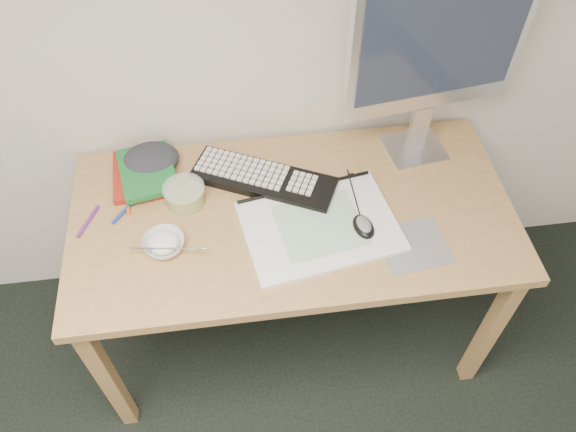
# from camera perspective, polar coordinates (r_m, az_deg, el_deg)

# --- Properties ---
(desk) EXTENTS (1.40, 0.70, 0.75)m
(desk) POSITION_cam_1_polar(r_m,az_deg,el_deg) (1.84, 0.47, -1.22)
(desk) COLOR tan
(desk) RESTS_ON ground
(mousepad) EXTENTS (0.22, 0.20, 0.00)m
(mousepad) POSITION_cam_1_polar(r_m,az_deg,el_deg) (1.73, 12.62, -2.90)
(mousepad) COLOR slate
(mousepad) RESTS_ON desk
(sketchpad) EXTENTS (0.51, 0.40, 0.01)m
(sketchpad) POSITION_cam_1_polar(r_m,az_deg,el_deg) (1.73, 3.27, -1.05)
(sketchpad) COLOR white
(sketchpad) RESTS_ON desk
(keyboard) EXTENTS (0.49, 0.34, 0.03)m
(keyboard) POSITION_cam_1_polar(r_m,az_deg,el_deg) (1.85, -2.49, 3.73)
(keyboard) COLOR black
(keyboard) RESTS_ON desk
(monitor) EXTENTS (0.56, 0.20, 0.65)m
(monitor) POSITION_cam_1_polar(r_m,az_deg,el_deg) (1.76, 14.98, 16.09)
(monitor) COLOR silver
(monitor) RESTS_ON desk
(mouse) EXTENTS (0.08, 0.11, 0.03)m
(mouse) POSITION_cam_1_polar(r_m,az_deg,el_deg) (1.72, 7.70, -0.86)
(mouse) COLOR black
(mouse) RESTS_ON sketchpad
(rice_bowl) EXTENTS (0.13, 0.13, 0.04)m
(rice_bowl) POSITION_cam_1_polar(r_m,az_deg,el_deg) (1.71, -12.46, -2.79)
(rice_bowl) COLOR silver
(rice_bowl) RESTS_ON desk
(chopsticks) EXTENTS (0.22, 0.05, 0.02)m
(chopsticks) POSITION_cam_1_polar(r_m,az_deg,el_deg) (1.67, -12.32, -3.25)
(chopsticks) COLOR #B1B1B3
(chopsticks) RESTS_ON rice_bowl
(fruit_tub) EXTENTS (0.17, 0.17, 0.06)m
(fruit_tub) POSITION_cam_1_polar(r_m,az_deg,el_deg) (1.80, -10.45, 2.14)
(fruit_tub) COLOR gold
(fruit_tub) RESTS_ON desk
(book_red) EXTENTS (0.19, 0.24, 0.02)m
(book_red) POSITION_cam_1_polar(r_m,az_deg,el_deg) (1.93, -14.79, 4.14)
(book_red) COLOR maroon
(book_red) RESTS_ON desk
(book_green) EXTENTS (0.21, 0.26, 0.02)m
(book_green) POSITION_cam_1_polar(r_m,az_deg,el_deg) (1.90, -14.12, 4.45)
(book_green) COLOR #19652B
(book_green) RESTS_ON book_red
(cloth_lump) EXTENTS (0.19, 0.17, 0.06)m
(cloth_lump) POSITION_cam_1_polar(r_m,az_deg,el_deg) (1.94, -13.75, 5.60)
(cloth_lump) COLOR #282B30
(cloth_lump) RESTS_ON desk
(pencil_pink) EXTENTS (0.15, 0.08, 0.01)m
(pencil_pink) POSITION_cam_1_polar(r_m,az_deg,el_deg) (1.82, 0.82, 2.36)
(pencil_pink) COLOR pink
(pencil_pink) RESTS_ON desk
(pencil_tan) EXTENTS (0.14, 0.15, 0.01)m
(pencil_tan) POSITION_cam_1_polar(r_m,az_deg,el_deg) (1.82, 0.93, 2.30)
(pencil_tan) COLOR tan
(pencil_tan) RESTS_ON desk
(pencil_black) EXTENTS (0.16, 0.07, 0.01)m
(pencil_black) POSITION_cam_1_polar(r_m,az_deg,el_deg) (1.85, 4.45, 3.41)
(pencil_black) COLOR black
(pencil_black) RESTS_ON desk
(marker_blue) EXTENTS (0.09, 0.11, 0.01)m
(marker_blue) POSITION_cam_1_polar(r_m,az_deg,el_deg) (1.84, -16.15, 0.67)
(marker_blue) COLOR #1D3B9F
(marker_blue) RESTS_ON desk
(marker_orange) EXTENTS (0.03, 0.13, 0.01)m
(marker_orange) POSITION_cam_1_polar(r_m,az_deg,el_deg) (1.87, -16.04, 1.65)
(marker_orange) COLOR orange
(marker_orange) RESTS_ON desk
(marker_purple) EXTENTS (0.06, 0.12, 0.01)m
(marker_purple) POSITION_cam_1_polar(r_m,az_deg,el_deg) (1.85, -19.66, -0.49)
(marker_purple) COLOR #64258A
(marker_purple) RESTS_ON desk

